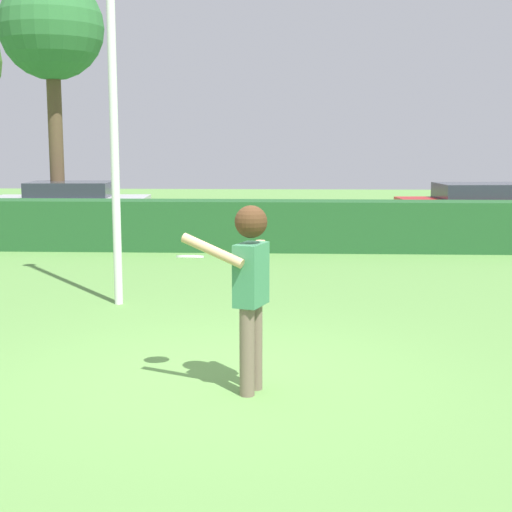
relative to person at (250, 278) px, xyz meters
name	(u,v)px	position (x,y,z in m)	size (l,w,h in m)	color
ground_plane	(218,381)	(-0.33, 0.31, -1.10)	(60.00, 60.00, 0.00)	#619447
person	(250,278)	(0.00, 0.00, 0.00)	(0.81, 0.54, 1.77)	#715F4F
frisbee	(190,257)	(-0.61, 0.38, 0.13)	(0.27, 0.27, 0.08)	white
lamppost	(112,44)	(-2.12, 3.80, 2.58)	(0.24, 0.24, 6.71)	silver
hedge_row	(258,226)	(-0.33, 9.32, -0.56)	(24.31, 0.90, 1.08)	#225528
parked_car_silver	(71,202)	(-5.65, 13.47, -0.41)	(4.30, 2.02, 1.25)	#B7B7BC
parked_car_red	(480,205)	(5.36, 13.23, -0.41)	(4.34, 2.11, 1.25)	#B21E1E
oak_tree	(52,31)	(-6.11, 13.86, 4.20)	(2.81, 2.81, 6.80)	brown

